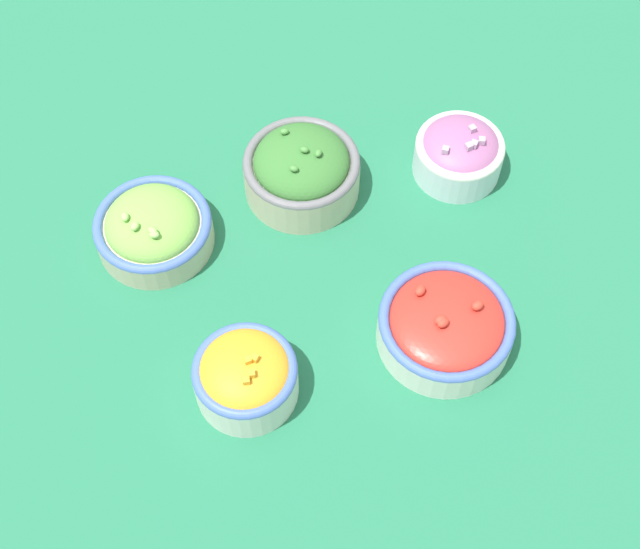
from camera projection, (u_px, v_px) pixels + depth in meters
name	position (u px, v px, depth m)	size (l,w,h in m)	color
ground_plane	(320.00, 288.00, 1.03)	(3.00, 3.00, 0.00)	#23704C
bowl_squash	(245.00, 376.00, 0.94)	(0.11, 0.11, 0.08)	silver
bowl_cherry_tomatoes	(446.00, 325.00, 0.97)	(0.15, 0.15, 0.07)	silver
bowl_broccoli	(302.00, 169.00, 1.08)	(0.14, 0.14, 0.09)	beige
bowl_lettuce	(153.00, 227.00, 1.04)	(0.14, 0.14, 0.07)	beige
bowl_red_onion	(459.00, 152.00, 1.10)	(0.11, 0.11, 0.07)	silver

